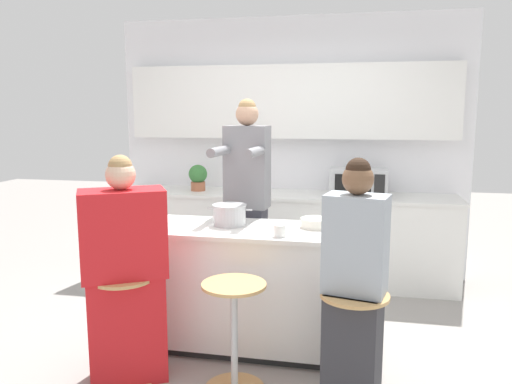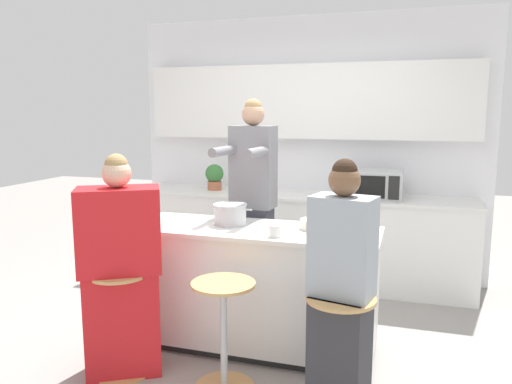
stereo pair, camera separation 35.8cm
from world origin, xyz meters
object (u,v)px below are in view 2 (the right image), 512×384
(fruit_bowl, at_px, (315,224))
(microwave, at_px, (373,184))
(bar_stool_rightmost, at_px, (340,347))
(potted_plant, at_px, (214,176))
(person_wrapped_blanket, at_px, (121,273))
(cooking_pot, at_px, (230,214))
(banana_bunch, at_px, (367,227))
(coffee_cup_near, at_px, (275,231))
(person_cooking, at_px, (253,211))
(bar_stool_center, at_px, (224,329))
(kitchen_island, at_px, (253,287))
(person_seated_near, at_px, (341,298))
(bar_stool_leftmost, at_px, (121,316))

(fruit_bowl, height_order, microwave, microwave)
(bar_stool_rightmost, distance_m, potted_plant, 2.81)
(person_wrapped_blanket, height_order, cooking_pot, person_wrapped_blanket)
(banana_bunch, bearing_deg, coffee_cup_near, -145.89)
(person_cooking, bearing_deg, coffee_cup_near, -58.53)
(microwave, relative_size, potted_plant, 1.98)
(person_wrapped_blanket, distance_m, potted_plant, 2.20)
(coffee_cup_near, height_order, potted_plant, potted_plant)
(bar_stool_rightmost, distance_m, fruit_bowl, 0.95)
(bar_stool_rightmost, distance_m, cooking_pot, 1.28)
(bar_stool_center, distance_m, coffee_cup_near, 0.70)
(kitchen_island, relative_size, bar_stool_center, 2.58)
(kitchen_island, bearing_deg, bar_stool_rightmost, -41.59)
(person_wrapped_blanket, bearing_deg, kitchen_island, 10.91)
(microwave, bearing_deg, person_wrapped_blanket, -123.94)
(fruit_bowl, distance_m, banana_bunch, 0.36)
(person_seated_near, bearing_deg, potted_plant, 139.72)
(person_seated_near, relative_size, banana_bunch, 10.35)
(bar_stool_rightmost, height_order, person_cooking, person_cooking)
(kitchen_island, height_order, bar_stool_leftmost, kitchen_island)
(kitchen_island, relative_size, potted_plant, 6.55)
(cooking_pot, distance_m, coffee_cup_near, 0.49)
(person_cooking, height_order, person_wrapped_blanket, person_cooking)
(fruit_bowl, bearing_deg, banana_bunch, 11.23)
(bar_stool_rightmost, relative_size, fruit_bowl, 3.17)
(coffee_cup_near, xyz_separation_m, microwave, (0.50, 1.73, 0.10))
(person_cooking, distance_m, coffee_cup_near, 0.82)
(person_cooking, distance_m, person_seated_near, 1.44)
(bar_stool_rightmost, height_order, microwave, microwave)
(bar_stool_leftmost, height_order, coffee_cup_near, coffee_cup_near)
(kitchen_island, bearing_deg, bar_stool_center, -90.00)
(microwave, bearing_deg, banana_bunch, -87.51)
(banana_bunch, bearing_deg, person_wrapped_blanket, -152.46)
(coffee_cup_near, xyz_separation_m, banana_bunch, (0.56, 0.38, -0.02))
(person_wrapped_blanket, relative_size, potted_plant, 5.34)
(person_wrapped_blanket, xyz_separation_m, microwave, (1.43, 2.13, 0.35))
(bar_stool_center, distance_m, person_seated_near, 0.77)
(coffee_cup_near, relative_size, banana_bunch, 0.80)
(bar_stool_leftmost, bearing_deg, bar_stool_center, 1.35)
(kitchen_island, height_order, person_wrapped_blanket, person_wrapped_blanket)
(person_seated_near, relative_size, coffee_cup_near, 12.90)
(person_wrapped_blanket, bearing_deg, bar_stool_center, -29.49)
(bar_stool_center, relative_size, potted_plant, 2.54)
(person_wrapped_blanket, distance_m, cooking_pot, 0.89)
(kitchen_island, distance_m, banana_bunch, 0.92)
(person_cooking, distance_m, potted_plant, 1.30)
(person_seated_near, xyz_separation_m, banana_bunch, (0.07, 0.78, 0.24))
(bar_stool_leftmost, relative_size, coffee_cup_near, 6.10)
(fruit_bowl, bearing_deg, person_seated_near, -68.11)
(person_wrapped_blanket, bearing_deg, bar_stool_leftmost, -155.89)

